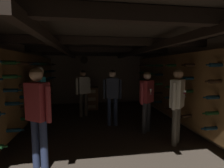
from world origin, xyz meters
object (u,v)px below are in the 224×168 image
at_px(display_bottle, 90,84).
at_px(person_guest_far_left, 83,89).
at_px(person_guest_mid_right, 147,96).
at_px(person_guest_near_right, 177,99).
at_px(person_host_center, 112,92).
at_px(person_guest_mid_left, 40,95).
at_px(person_guest_near_left, 38,109).
at_px(wine_crate_stack, 91,98).

bearing_deg(display_bottle, person_guest_far_left, -105.79).
relative_size(person_guest_mid_right, person_guest_near_right, 0.95).
distance_m(person_host_center, person_guest_mid_left, 1.90).
height_order(person_guest_mid_left, person_guest_mid_right, person_guest_mid_left).
relative_size(display_bottle, person_guest_mid_right, 0.22).
height_order(person_host_center, person_guest_near_left, person_guest_near_left).
relative_size(display_bottle, person_guest_near_right, 0.21).
relative_size(person_host_center, person_guest_near_right, 0.97).
xyz_separation_m(person_guest_near_left, person_guest_far_left, (0.66, 2.90, -0.09)).
distance_m(display_bottle, person_host_center, 1.99).
relative_size(wine_crate_stack, display_bottle, 2.57).
height_order(wine_crate_stack, person_guest_far_left, person_guest_far_left).
xyz_separation_m(person_guest_mid_left, person_guest_mid_right, (2.63, -0.09, -0.09)).
bearing_deg(person_guest_near_left, person_host_center, 50.98).
distance_m(display_bottle, person_guest_mid_left, 2.71).
bearing_deg(person_guest_near_right, person_guest_mid_left, 164.70).
relative_size(wine_crate_stack, person_guest_near_right, 0.54).
xyz_separation_m(display_bottle, person_guest_mid_right, (1.41, -2.51, -0.08)).
relative_size(person_guest_near_left, person_guest_near_right, 1.02).
height_order(person_guest_mid_right, person_guest_near_left, person_guest_near_left).
height_order(display_bottle, person_guest_mid_right, person_guest_mid_right).
relative_size(wine_crate_stack, person_guest_mid_right, 0.56).
relative_size(wine_crate_stack, person_guest_near_left, 0.53).
bearing_deg(person_guest_far_left, display_bottle, 74.21).
bearing_deg(wine_crate_stack, person_host_center, -73.75).
bearing_deg(person_host_center, person_guest_far_left, 129.24).
xyz_separation_m(person_guest_mid_left, person_guest_near_right, (3.04, -0.83, -0.03)).
xyz_separation_m(person_guest_mid_right, person_guest_far_left, (-1.66, 1.65, -0.00)).
height_order(person_host_center, person_guest_far_left, person_host_center).
bearing_deg(person_guest_mid_right, person_guest_near_left, -151.58).
bearing_deg(display_bottle, wine_crate_stack, 2.31).
xyz_separation_m(display_bottle, person_guest_mid_left, (-1.22, -2.42, 0.01)).
bearing_deg(display_bottle, person_guest_near_right, -60.73).
distance_m(person_guest_near_left, person_guest_near_right, 2.77).
height_order(wine_crate_stack, person_host_center, person_host_center).
xyz_separation_m(wine_crate_stack, person_guest_mid_left, (-1.27, -2.42, 0.60)).
bearing_deg(person_host_center, wine_crate_stack, 106.25).
relative_size(person_guest_mid_left, person_guest_far_left, 1.08).
bearing_deg(person_guest_far_left, person_guest_mid_left, -121.94).
bearing_deg(person_guest_far_left, person_host_center, -50.76).
xyz_separation_m(wine_crate_stack, person_guest_near_right, (1.77, -3.25, 0.57)).
bearing_deg(person_guest_near_right, wine_crate_stack, 118.55).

